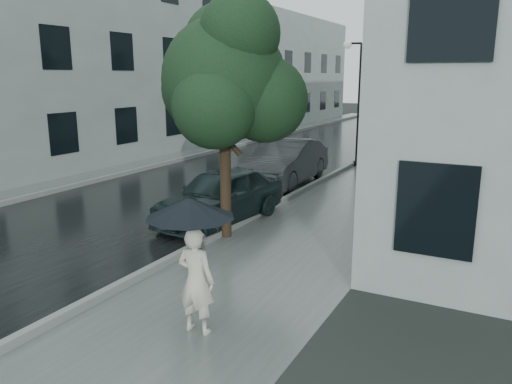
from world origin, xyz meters
The scene contains 14 objects.
ground centered at (0.00, 0.00, 0.00)m, with size 120.00×120.00×0.00m, color black.
sidewalk centered at (0.25, 12.00, 0.00)m, with size 3.50×60.00×0.01m, color slate.
kerb_near centered at (-1.57, 12.00, 0.07)m, with size 0.15×60.00×0.15m, color slate.
asphalt_road centered at (-5.08, 12.00, 0.00)m, with size 6.85×60.00×0.00m, color black.
kerb_far centered at (-8.57, 12.00, 0.07)m, with size 0.15×60.00×0.15m, color slate.
sidewalk_far centered at (-9.50, 12.00, 0.00)m, with size 1.70×60.00×0.01m, color #4C5451.
building_far_a centered at (-13.77, 8.00, 4.75)m, with size 7.02×20.00×9.50m.
building_far_b centered at (-13.77, 30.00, 4.00)m, with size 7.02×18.00×8.00m.
pedestrian centered at (0.45, -1.00, 0.80)m, with size 0.58×0.38×1.58m, color beige.
umbrella centered at (0.41, -1.04, 1.88)m, with size 1.29×1.29×1.13m.
street_tree centered at (-1.45, 3.11, 3.61)m, with size 3.55×3.23×5.34m.
lamp_post centered at (-1.60, 13.48, 2.87)m, with size 0.83×0.42×5.00m.
car_near centered at (-2.20, 4.00, 0.70)m, with size 1.63×4.06×1.38m, color #18282A.
car_far centered at (-2.60, 8.90, 0.77)m, with size 1.62×4.64×1.53m, color #26292B.
Camera 1 is at (4.28, -6.50, 3.66)m, focal length 35.00 mm.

